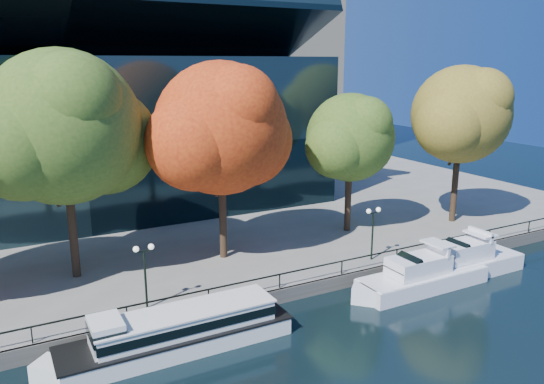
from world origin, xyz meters
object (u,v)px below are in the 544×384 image
tree_2 (67,131)px  tree_3 (224,131)px  cruiser_near (418,276)px  lamp_2 (373,222)px  lamp_1 (144,262)px  tree_4 (352,139)px  tour_boat (172,331)px  cruiser_far (464,262)px  tree_5 (463,117)px

tree_2 → tree_3: (10.51, -1.37, -0.53)m
cruiser_near → lamp_2: lamp_2 is taller
cruiser_near → lamp_1: size_ratio=2.73×
tree_3 → tree_4: (12.19, 0.93, -1.54)m
tree_3 → lamp_2: tree_3 is taller
tour_boat → tree_4: size_ratio=1.17×
cruiser_far → tree_4: bearing=105.6°
cruiser_near → tree_2: (-20.78, 11.21, 10.17)m
tree_3 → lamp_1: size_ratio=3.64×
tour_boat → tree_3: tree_3 is taller
cruiser_near → cruiser_far: (4.82, 0.35, 0.06)m
tree_3 → tree_5: (22.59, -1.44, 0.10)m
tree_4 → tree_5: bearing=-12.8°
cruiser_far → tree_4: (-2.91, 10.41, 8.03)m
lamp_1 → cruiser_near: bearing=-12.8°
cruiser_far → lamp_2: (-5.70, 3.75, 2.93)m
cruiser_near → cruiser_far: cruiser_far is taller
tour_boat → tree_3: bearing=52.2°
tree_4 → lamp_1: tree_4 is taller
tree_2 → tree_4: tree_2 is taller
tour_boat → tree_2: size_ratio=0.91×
tree_2 → tree_3: size_ratio=1.05×
cruiser_near → lamp_1: bearing=167.2°
tree_4 → lamp_2: tree_4 is taller
lamp_2 → tree_5: bearing=18.0°
tour_boat → tree_3: 15.32m
tour_boat → cruiser_far: bearing=0.0°
cruiser_far → tree_4: size_ratio=0.85×
tree_2 → tree_5: bearing=-4.9°
tree_3 → tree_5: tree_3 is taller
lamp_2 → tree_4: bearing=67.3°
cruiser_far → tour_boat: bearing=-180.0°
cruiser_near → tree_2: bearing=151.7°
lamp_1 → lamp_2: (17.14, 0.00, 0.00)m
lamp_1 → tree_5: bearing=8.1°
lamp_2 → tree_3: bearing=148.6°
tour_boat → tree_5: (29.96, 8.06, 9.59)m
tour_boat → cruiser_near: cruiser_near is taller
cruiser_far → tree_3: size_ratio=0.69×
tour_boat → tree_5: tree_5 is taller
tree_5 → lamp_1: bearing=-171.9°
tree_2 → lamp_1: tree_2 is taller
lamp_2 → cruiser_far: bearing=-33.3°
tree_2 → tree_3: bearing=-7.4°
tree_5 → lamp_2: (-13.19, -4.30, -6.75)m
cruiser_near → tree_4: bearing=79.9°
tree_3 → tree_5: bearing=-3.6°
cruiser_near → cruiser_far: size_ratio=1.08×
tree_4 → tree_5: tree_5 is taller
cruiser_near → tree_4: size_ratio=0.92×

